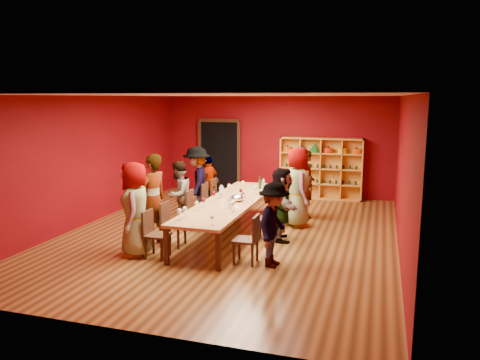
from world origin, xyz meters
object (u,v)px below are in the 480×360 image
object	(u,v)px
person_left_2	(179,195)
person_right_4	(307,184)
shelving_unit	(321,165)
person_right_0	(274,225)
person_left_3	(197,183)
person_right_3	(298,187)
person_right_2	(282,204)
person_left_1	(153,200)
chair_person_left_3	(209,199)
person_left_4	(208,184)
chair_person_left_4	(218,194)
spittoon_bowl	(237,198)
tasting_table	(230,203)
person_left_0	(135,209)
chair_person_left_2	(194,208)
chair_person_right_3	(282,204)
chair_person_right_4	(289,196)
chair_person_right_2	(270,216)
chair_person_right_0	(250,237)
chair_person_left_1	(170,222)
chair_person_left_0	(153,231)
wine_bottle	(260,184)

from	to	relation	value
person_left_2	person_right_4	xyz separation A→B (m)	(2.64, 1.82, 0.08)
shelving_unit	person_right_0	distance (m)	5.98
person_left_3	person_right_3	distance (m)	2.49
person_right_0	person_right_2	distance (m)	1.55
person_left_1	chair_person_left_3	bearing A→B (deg)	-171.03
person_left_4	chair_person_left_4	bearing A→B (deg)	102.01
person_right_3	spittoon_bowl	bearing A→B (deg)	109.65
tasting_table	person_right_3	world-z (taller)	person_right_3
person_left_2	shelving_unit	bearing A→B (deg)	153.99
person_left_0	person_right_0	xyz separation A→B (m)	(2.61, 0.20, -0.14)
person_left_3	person_right_4	size ratio (longest dim) A/B	1.06
shelving_unit	chair_person_left_2	bearing A→B (deg)	-118.93
chair_person_left_4	chair_person_right_3	world-z (taller)	same
person_right_2	chair_person_right_4	bearing A→B (deg)	-11.61
person_left_0	chair_person_left_3	world-z (taller)	person_left_0
chair_person_right_2	spittoon_bowl	bearing A→B (deg)	171.96
chair_person_right_3	shelving_unit	bearing A→B (deg)	81.43
person_right_2	chair_person_right_3	bearing A→B (deg)	-6.78
tasting_table	chair_person_right_0	world-z (taller)	chair_person_right_0
tasting_table	person_left_2	size ratio (longest dim) A/B	2.92
chair_person_left_1	person_right_2	size ratio (longest dim) A/B	0.58
chair_person_left_2	chair_person_left_1	bearing A→B (deg)	-90.00
tasting_table	person_right_3	bearing A→B (deg)	40.59
chair_person_left_2	person_right_2	world-z (taller)	person_right_2
person_left_0	spittoon_bowl	bearing A→B (deg)	119.10
chair_person_left_0	chair_person_right_4	size ratio (longest dim) A/B	1.00
chair_person_left_1	chair_person_right_4	world-z (taller)	same
person_right_0	spittoon_bowl	xyz separation A→B (m)	(-1.19, 1.65, 0.06)
chair_person_left_4	person_left_3	bearing A→B (deg)	-116.07
person_right_0	chair_person_right_3	bearing A→B (deg)	14.64
person_right_3	person_right_2	bearing A→B (deg)	149.66
person_left_1	person_left_4	world-z (taller)	person_left_1
person_left_1	chair_person_left_2	xyz separation A→B (m)	(0.36, 1.27, -0.43)
chair_person_left_3	spittoon_bowl	distance (m)	1.56
person_right_0	chair_person_right_4	distance (m)	3.66
person_left_0	person_left_1	distance (m)	0.73
person_left_0	chair_person_right_2	bearing A→B (deg)	105.38
chair_person_left_3	person_left_3	bearing A→B (deg)	180.00
person_left_4	spittoon_bowl	distance (m)	2.16
chair_person_left_3	person_right_4	bearing A→B (deg)	21.40
person_left_0	chair_person_right_3	xyz separation A→B (m)	(2.18, 2.94, -0.40)
shelving_unit	chair_person_left_2	distance (m)	4.79
chair_person_right_2	wine_bottle	distance (m)	1.78
chair_person_right_0	chair_person_right_4	xyz separation A→B (m)	(0.00, 3.62, 0.00)
wine_bottle	chair_person_left_1	bearing A→B (deg)	-114.15
person_left_0	chair_person_left_1	bearing A→B (deg)	130.41
chair_person_left_1	chair_person_right_4	distance (m)	3.59
chair_person_left_0	person_left_4	bearing A→B (deg)	93.98
shelving_unit	person_left_4	size ratio (longest dim) A/B	1.60
person_right_4	wine_bottle	distance (m)	1.17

